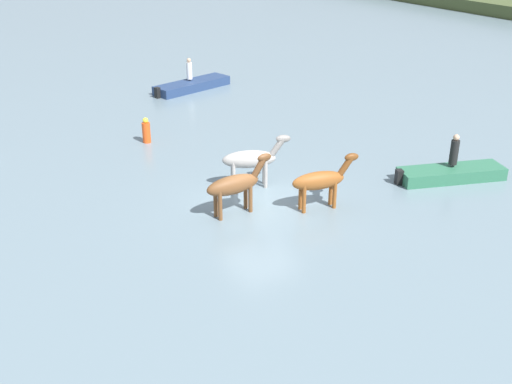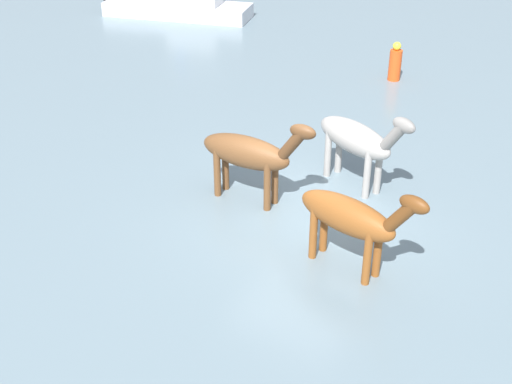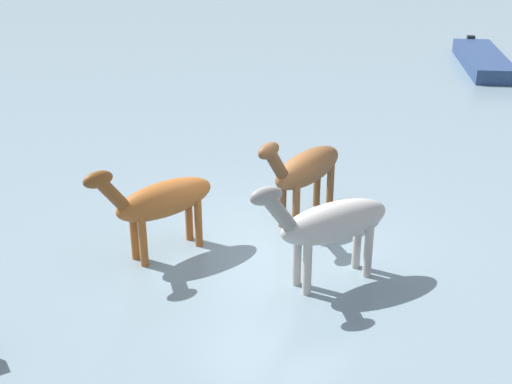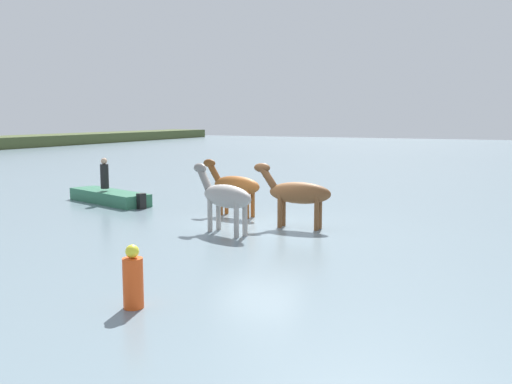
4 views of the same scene
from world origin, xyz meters
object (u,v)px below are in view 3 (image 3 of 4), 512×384
Objects in this scene: horse_lead at (330,223)px; boat_skiff_near at (482,62)px; horse_mid_herd at (161,201)px; horse_chestnut_trailing at (305,169)px.

horse_lead is 15.61m from boat_skiff_near.
horse_mid_herd is 0.98× the size of horse_lead.
horse_mid_herd is 2.97m from horse_lead.
horse_lead is (-1.65, 1.58, 0.02)m from horse_chestnut_trailing.
horse_mid_herd is 0.52× the size of boat_skiff_near.
horse_lead is at bearing -20.07° from boat_skiff_near.
horse_chestnut_trailing is 13.73m from boat_skiff_near.
boat_skiff_near is at bearing -172.14° from horse_chestnut_trailing.
horse_lead is 0.53× the size of boat_skiff_near.
horse_chestnut_trailing is at bearing 168.82° from horse_mid_herd.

